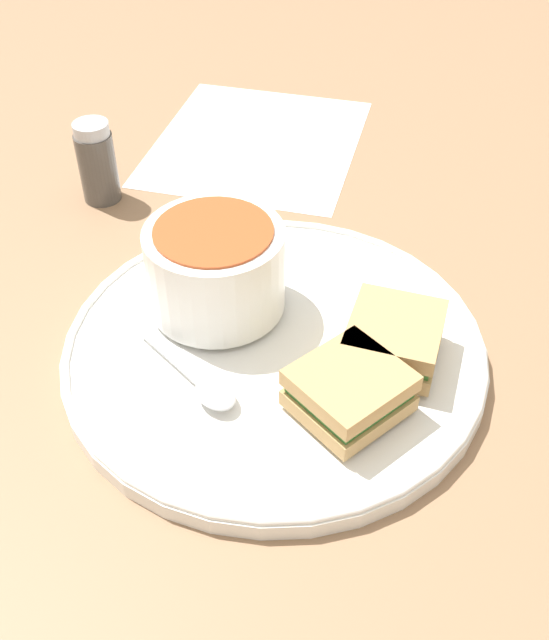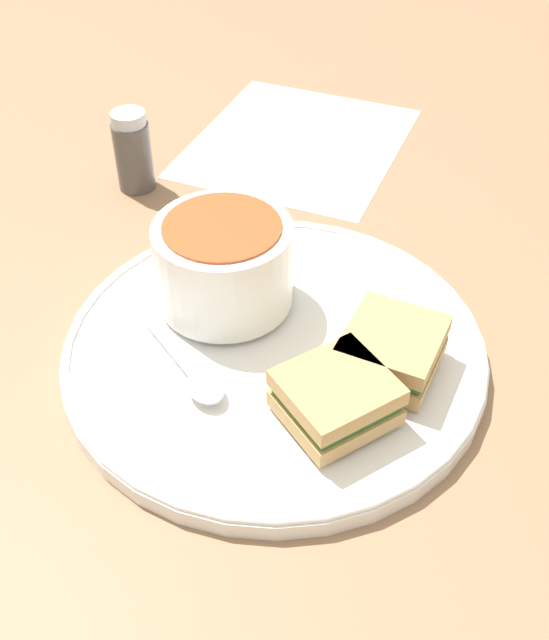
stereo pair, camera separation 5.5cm
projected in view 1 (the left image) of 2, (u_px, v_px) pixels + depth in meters
The scene contains 8 objects.
ground_plane at pixel (275, 356), 0.57m from camera, with size 2.40×2.40×0.00m, color #8E6B4C.
plate at pixel (275, 347), 0.57m from camera, with size 0.32×0.32×0.02m.
soup_bowl at pixel (216, 268), 0.57m from camera, with size 0.11×0.11×0.07m.
spoon at pixel (209, 389), 0.52m from camera, with size 0.10×0.07×0.01m.
sandwich_half_near at pixel (349, 390), 0.50m from camera, with size 0.09×0.09×0.03m.
sandwich_half_far at pixel (394, 338), 0.54m from camera, with size 0.07×0.07×0.03m.
salt_shaker at pixel (97, 163), 0.71m from camera, with size 0.04×0.04×0.08m.
menu_sheet at pixel (257, 142), 0.82m from camera, with size 0.22×0.25×0.00m.
Camera 1 is at (-0.10, 0.39, 0.41)m, focal length 42.00 mm.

